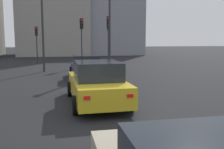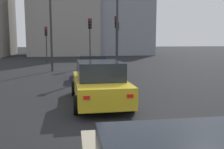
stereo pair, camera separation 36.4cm
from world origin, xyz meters
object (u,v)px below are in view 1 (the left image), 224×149
traffic_light_far_left (82,32)px  street_lamp_kerbside (42,14)px  traffic_light_far_right (109,33)px  street_lamp_far (110,15)px  car_navy_lead (86,67)px  car_yellow_second (97,83)px  traffic_light_near_right (36,37)px  traffic_light_near_left (108,32)px

traffic_light_far_left → street_lamp_kerbside: size_ratio=0.58×
traffic_light_far_right → street_lamp_far: street_lamp_far is taller
car_navy_lead → car_yellow_second: 6.60m
traffic_light_far_left → street_lamp_far: (-3.30, -1.85, 1.21)m
traffic_light_near_right → car_yellow_second: bearing=8.3°
car_navy_lead → traffic_light_near_left: (4.55, -2.39, 2.38)m
car_navy_lead → traffic_light_near_right: bearing=19.6°
car_navy_lead → street_lamp_kerbside: street_lamp_kerbside is taller
car_yellow_second → traffic_light_near_right: traffic_light_near_right is taller
car_navy_lead → traffic_light_near_right: traffic_light_near_right is taller
car_navy_lead → street_lamp_far: bearing=-31.8°
traffic_light_far_left → traffic_light_far_right: 6.08m
traffic_light_near_left → car_navy_lead: bearing=-21.7°
traffic_light_far_left → street_lamp_kerbside: street_lamp_kerbside is taller
traffic_light_near_left → traffic_light_far_right: size_ratio=0.99×
car_navy_lead → traffic_light_near_left: size_ratio=0.95×
traffic_light_far_left → street_lamp_far: size_ratio=0.59×
street_lamp_kerbside → car_yellow_second: bearing=-167.0°
traffic_light_far_left → street_lamp_kerbside: 4.39m
car_yellow_second → traffic_light_far_right: bearing=-13.4°
traffic_light_near_left → street_lamp_kerbside: 5.34m
street_lamp_far → car_yellow_second: bearing=165.7°
car_navy_lead → traffic_light_far_right: size_ratio=0.94×
car_yellow_second → traffic_light_near_left: 11.70m
traffic_light_near_left → street_lamp_kerbside: street_lamp_kerbside is taller
traffic_light_near_right → traffic_light_far_left: bearing=39.4°
traffic_light_far_left → street_lamp_far: bearing=23.6°
traffic_light_near_left → car_yellow_second: bearing=-7.6°
street_lamp_kerbside → traffic_light_far_right: bearing=-40.5°
car_yellow_second → street_lamp_kerbside: bearing=12.4°
traffic_light_near_left → traffic_light_near_right: bearing=-132.2°
car_yellow_second → traffic_light_far_left: 13.58m
traffic_light_near_left → street_lamp_kerbside: size_ratio=0.58×
car_navy_lead → traffic_light_far_right: 12.63m
car_yellow_second → street_lamp_far: bearing=-15.0°
traffic_light_near_right → street_lamp_kerbside: street_lamp_kerbside is taller
car_yellow_second → traffic_light_near_left: (11.15, -2.70, 2.31)m
car_navy_lead → traffic_light_far_right: bearing=-16.7°
street_lamp_kerbside → traffic_light_near_right: bearing=7.8°
traffic_light_far_left → traffic_light_far_right: traffic_light_far_right is taller
traffic_light_near_right → traffic_light_far_left: 6.29m
street_lamp_kerbside → street_lamp_far: 5.07m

